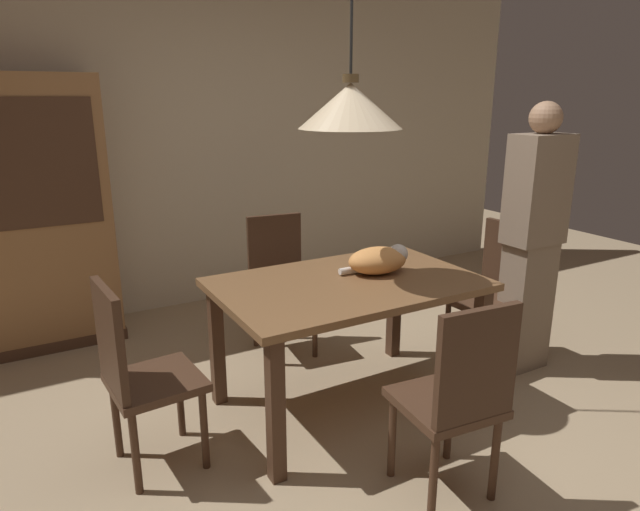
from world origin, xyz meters
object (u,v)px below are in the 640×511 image
object	(u,v)px
chair_right_side	(495,288)
person_standing	(532,240)
pendant_lamp	(350,105)
hutch_bookcase	(23,222)
chair_left_side	(137,370)
chair_far_back	(280,278)
chair_near_front	(458,394)
cat_sleeping	(379,260)
dining_table	(347,298)

from	to	relation	value
chair_right_side	person_standing	bearing A→B (deg)	-50.41
pendant_lamp	hutch_bookcase	bearing A→B (deg)	129.81
hutch_bookcase	chair_left_side	bearing A→B (deg)	-79.04
chair_far_back	chair_near_front	world-z (taller)	same
chair_far_back	person_standing	xyz separation A→B (m)	(1.24, -1.03, 0.34)
pendant_lamp	hutch_bookcase	world-z (taller)	pendant_lamp
chair_right_side	pendant_lamp	xyz separation A→B (m)	(-1.13, -0.00, 1.15)
chair_right_side	cat_sleeping	world-z (taller)	chair_right_side
dining_table	pendant_lamp	bearing A→B (deg)	79.38
cat_sleeping	pendant_lamp	world-z (taller)	pendant_lamp
person_standing	cat_sleeping	bearing A→B (deg)	170.19
pendant_lamp	person_standing	world-z (taller)	pendant_lamp
dining_table	cat_sleeping	bearing A→B (deg)	7.61
chair_near_front	pendant_lamp	xyz separation A→B (m)	(0.01, 0.88, 1.15)
dining_table	chair_left_side	size ratio (longest dim) A/B	1.51
dining_table	chair_far_back	distance (m)	0.89
dining_table	chair_right_side	size ratio (longest dim) A/B	1.51
dining_table	chair_near_front	size ratio (longest dim) A/B	1.51
chair_far_back	pendant_lamp	world-z (taller)	pendant_lamp
chair_left_side	cat_sleeping	size ratio (longest dim) A/B	2.36
dining_table	chair_left_side	world-z (taller)	chair_left_side
dining_table	chair_right_side	bearing A→B (deg)	0.17
chair_near_front	person_standing	bearing A→B (deg)	30.10
chair_left_side	person_standing	bearing A→B (deg)	-3.40
chair_near_front	hutch_bookcase	size ratio (longest dim) A/B	0.50
chair_near_front	cat_sleeping	distance (m)	0.99
dining_table	chair_far_back	bearing A→B (deg)	89.43
chair_right_side	chair_near_front	xyz separation A→B (m)	(-1.14, -0.88, 0.00)
pendant_lamp	hutch_bookcase	distance (m)	2.42
chair_far_back	chair_left_side	bearing A→B (deg)	-142.14
pendant_lamp	cat_sleeping	bearing A→B (deg)	7.61
hutch_bookcase	person_standing	xyz separation A→B (m)	(2.72, -1.91, -0.04)
chair_far_back	dining_table	bearing A→B (deg)	-90.57
pendant_lamp	chair_left_side	bearing A→B (deg)	-179.70
hutch_bookcase	cat_sleeping	bearing A→B (deg)	-45.64
person_standing	pendant_lamp	bearing A→B (deg)	173.29
chair_far_back	hutch_bookcase	bearing A→B (deg)	149.06
dining_table	pendant_lamp	xyz separation A→B (m)	(0.00, 0.00, 1.01)
dining_table	chair_near_front	xyz separation A→B (m)	(-0.01, -0.88, -0.14)
chair_right_side	pendant_lamp	distance (m)	1.61
person_standing	chair_left_side	bearing A→B (deg)	176.60
chair_right_side	cat_sleeping	distance (m)	0.96
pendant_lamp	chair_right_side	bearing A→B (deg)	0.17
chair_near_front	hutch_bookcase	distance (m)	3.04
chair_right_side	dining_table	bearing A→B (deg)	-179.83
pendant_lamp	dining_table	bearing A→B (deg)	-100.62
chair_far_back	chair_right_side	bearing A→B (deg)	-37.99
dining_table	chair_far_back	size ratio (longest dim) A/B	1.51
chair_right_side	chair_far_back	world-z (taller)	same
hutch_bookcase	chair_near_front	bearing A→B (deg)	-61.02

